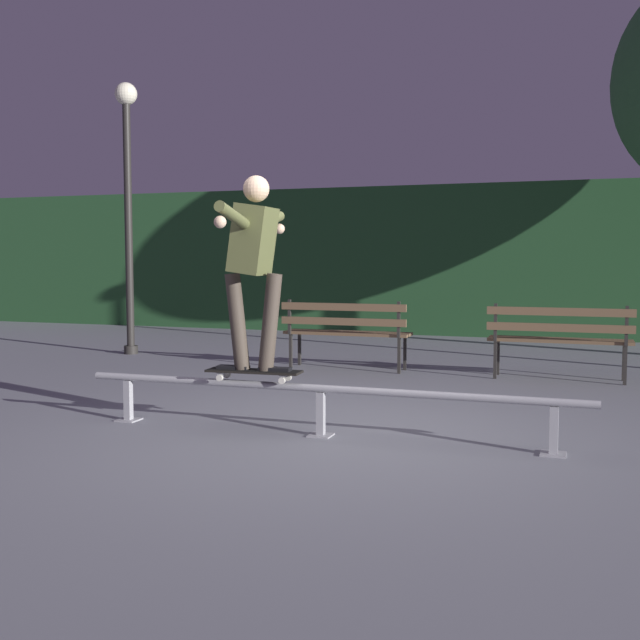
{
  "coord_description": "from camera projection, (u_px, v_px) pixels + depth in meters",
  "views": [
    {
      "loc": [
        1.97,
        -5.71,
        1.4
      ],
      "look_at": [
        -0.29,
        0.73,
        0.85
      ],
      "focal_mm": 43.23,
      "sensor_mm": 36.0,
      "label": 1
    }
  ],
  "objects": [
    {
      "name": "grind_rail",
      "position": [
        321.0,
        396.0,
        6.04
      ],
      "size": [
        4.14,
        0.18,
        0.41
      ],
      "color": "#9E9EA3",
      "rests_on": "ground"
    },
    {
      "name": "park_bench_left_center",
      "position": [
        559.0,
        334.0,
        8.76
      ],
      "size": [
        1.6,
        0.42,
        0.88
      ],
      "color": "#282623",
      "rests_on": "ground"
    },
    {
      "name": "skateboarder",
      "position": [
        254.0,
        256.0,
        6.14
      ],
      "size": [
        0.62,
        1.41,
        1.56
      ],
      "color": "black",
      "rests_on": "skateboard"
    },
    {
      "name": "hedge_backdrop",
      "position": [
        477.0,
        260.0,
        14.15
      ],
      "size": [
        24.0,
        1.2,
        2.71
      ],
      "primitive_type": "cube",
      "color": "#234C28",
      "rests_on": "ground"
    },
    {
      "name": "skateboard",
      "position": [
        254.0,
        372.0,
        6.22
      ],
      "size": [
        0.79,
        0.25,
        0.09
      ],
      "color": "black",
      "rests_on": "grind_rail"
    },
    {
      "name": "lamp_post_left",
      "position": [
        128.0,
        183.0,
        11.09
      ],
      "size": [
        0.32,
        0.32,
        3.9
      ],
      "color": "#282623",
      "rests_on": "ground"
    },
    {
      "name": "park_bench_leftmost",
      "position": [
        346.0,
        327.0,
        9.6
      ],
      "size": [
        1.6,
        0.42,
        0.88
      ],
      "color": "#282623",
      "rests_on": "ground"
    },
    {
      "name": "ground_plane",
      "position": [
        324.0,
        434.0,
        6.13
      ],
      "size": [
        90.0,
        90.0,
        0.0
      ],
      "primitive_type": "plane",
      "color": "slate"
    }
  ]
}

